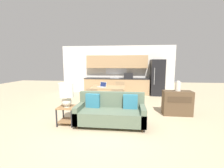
{
  "coord_description": "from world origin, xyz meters",
  "views": [
    {
      "loc": [
        0.66,
        -3.98,
        1.71
      ],
      "look_at": [
        0.05,
        1.5,
        0.95
      ],
      "focal_mm": 24.0,
      "sensor_mm": 36.0,
      "label": 1
    }
  ],
  "objects_px": {
    "table_lamp": "(66,93)",
    "laptop": "(102,86)",
    "side_table": "(67,112)",
    "credenza": "(177,103)",
    "dining_chair_near_left": "(93,98)",
    "dining_table": "(108,88)",
    "dining_chair_far_right": "(120,90)",
    "refrigerator": "(157,78)",
    "dining_chair_near_right": "(117,99)",
    "couch": "(111,112)",
    "vase": "(178,86)"
  },
  "relations": [
    {
      "from": "couch",
      "to": "credenza",
      "type": "xyz_separation_m",
      "value": [
        2.1,
        1.04,
        0.06
      ]
    },
    {
      "from": "dining_chair_near_left",
      "to": "refrigerator",
      "type": "bearing_deg",
      "value": -133.06
    },
    {
      "from": "refrigerator",
      "to": "dining_table",
      "type": "xyz_separation_m",
      "value": [
        -2.34,
        -2.27,
        -0.25
      ]
    },
    {
      "from": "dining_table",
      "to": "dining_chair_near_right",
      "type": "xyz_separation_m",
      "value": [
        0.44,
        -0.86,
        -0.21
      ]
    },
    {
      "from": "dining_table",
      "to": "couch",
      "type": "bearing_deg",
      "value": -79.95
    },
    {
      "from": "dining_chair_far_right",
      "to": "laptop",
      "type": "xyz_separation_m",
      "value": [
        -0.66,
        -0.89,
        0.33
      ]
    },
    {
      "from": "table_lamp",
      "to": "dining_chair_near_right",
      "type": "xyz_separation_m",
      "value": [
        1.31,
        1.2,
        -0.42
      ]
    },
    {
      "from": "side_table",
      "to": "credenza",
      "type": "height_order",
      "value": "credenza"
    },
    {
      "from": "couch",
      "to": "dining_chair_near_left",
      "type": "xyz_separation_m",
      "value": [
        -0.77,
        1.04,
        0.14
      ]
    },
    {
      "from": "dining_table",
      "to": "couch",
      "type": "height_order",
      "value": "couch"
    },
    {
      "from": "couch",
      "to": "table_lamp",
      "type": "height_order",
      "value": "table_lamp"
    },
    {
      "from": "couch",
      "to": "dining_chair_near_right",
      "type": "relative_size",
      "value": 2.19
    },
    {
      "from": "dining_table",
      "to": "couch",
      "type": "xyz_separation_m",
      "value": [
        0.34,
        -1.91,
        -0.35
      ]
    },
    {
      "from": "credenza",
      "to": "vase",
      "type": "bearing_deg",
      "value": 78.97
    },
    {
      "from": "dining_chair_far_right",
      "to": "laptop",
      "type": "height_order",
      "value": "laptop"
    },
    {
      "from": "table_lamp",
      "to": "dining_chair_far_right",
      "type": "distance_m",
      "value": 3.19
    },
    {
      "from": "dining_chair_near_left",
      "to": "laptop",
      "type": "xyz_separation_m",
      "value": [
        0.2,
        0.8,
        0.33
      ]
    },
    {
      "from": "couch",
      "to": "side_table",
      "type": "relative_size",
      "value": 3.66
    },
    {
      "from": "vase",
      "to": "dining_chair_near_left",
      "type": "height_order",
      "value": "vase"
    },
    {
      "from": "credenza",
      "to": "laptop",
      "type": "xyz_separation_m",
      "value": [
        -2.67,
        0.8,
        0.41
      ]
    },
    {
      "from": "vase",
      "to": "dining_chair_far_right",
      "type": "height_order",
      "value": "vase"
    },
    {
      "from": "dining_chair_near_left",
      "to": "laptop",
      "type": "distance_m",
      "value": 0.89
    },
    {
      "from": "side_table",
      "to": "vase",
      "type": "relative_size",
      "value": 1.52
    },
    {
      "from": "credenza",
      "to": "side_table",
      "type": "bearing_deg",
      "value": -160.69
    },
    {
      "from": "side_table",
      "to": "vase",
      "type": "xyz_separation_m",
      "value": [
        3.33,
        1.19,
        0.62
      ]
    },
    {
      "from": "table_lamp",
      "to": "dining_chair_near_left",
      "type": "height_order",
      "value": "table_lamp"
    },
    {
      "from": "table_lamp",
      "to": "laptop",
      "type": "distance_m",
      "value": 2.1
    },
    {
      "from": "vase",
      "to": "dining_chair_near_left",
      "type": "bearing_deg",
      "value": -179.59
    },
    {
      "from": "dining_table",
      "to": "dining_chair_far_right",
      "type": "height_order",
      "value": "dining_chair_far_right"
    },
    {
      "from": "dining_chair_near_right",
      "to": "dining_chair_near_left",
      "type": "xyz_separation_m",
      "value": [
        -0.87,
        -0.01,
        0.0
      ]
    },
    {
      "from": "dining_table",
      "to": "dining_chair_far_right",
      "type": "distance_m",
      "value": 0.95
    },
    {
      "from": "side_table",
      "to": "laptop",
      "type": "height_order",
      "value": "laptop"
    },
    {
      "from": "vase",
      "to": "laptop",
      "type": "relative_size",
      "value": 0.83
    },
    {
      "from": "refrigerator",
      "to": "dining_table",
      "type": "bearing_deg",
      "value": -135.92
    },
    {
      "from": "dining_table",
      "to": "dining_chair_near_right",
      "type": "distance_m",
      "value": 0.99
    },
    {
      "from": "side_table",
      "to": "dining_chair_near_right",
      "type": "xyz_separation_m",
      "value": [
        1.32,
        1.17,
        0.14
      ]
    },
    {
      "from": "refrigerator",
      "to": "vase",
      "type": "relative_size",
      "value": 5.66
    },
    {
      "from": "side_table",
      "to": "credenza",
      "type": "relative_size",
      "value": 0.56
    },
    {
      "from": "side_table",
      "to": "table_lamp",
      "type": "bearing_deg",
      "value": -62.53
    },
    {
      "from": "refrigerator",
      "to": "laptop",
      "type": "xyz_separation_m",
      "value": [
        -2.57,
        -2.34,
        -0.14
      ]
    },
    {
      "from": "dining_table",
      "to": "laptop",
      "type": "height_order",
      "value": "laptop"
    },
    {
      "from": "dining_table",
      "to": "side_table",
      "type": "height_order",
      "value": "dining_table"
    },
    {
      "from": "dining_chair_far_right",
      "to": "dining_chair_near_left",
      "type": "xyz_separation_m",
      "value": [
        -0.86,
        -1.69,
        0.0
      ]
    },
    {
      "from": "dining_table",
      "to": "vase",
      "type": "distance_m",
      "value": 2.6
    },
    {
      "from": "table_lamp",
      "to": "dining_chair_near_right",
      "type": "distance_m",
      "value": 1.83
    },
    {
      "from": "refrigerator",
      "to": "table_lamp",
      "type": "bearing_deg",
      "value": -126.56
    },
    {
      "from": "refrigerator",
      "to": "couch",
      "type": "bearing_deg",
      "value": -115.62
    },
    {
      "from": "credenza",
      "to": "dining_chair_near_right",
      "type": "height_order",
      "value": "dining_chair_near_right"
    },
    {
      "from": "couch",
      "to": "dining_chair_near_left",
      "type": "relative_size",
      "value": 2.19
    },
    {
      "from": "dining_table",
      "to": "vase",
      "type": "xyz_separation_m",
      "value": [
        2.44,
        -0.85,
        0.26
      ]
    }
  ]
}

